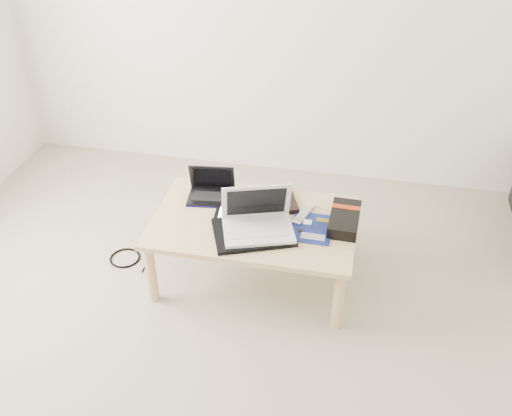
% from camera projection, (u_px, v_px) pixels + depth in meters
% --- Properties ---
extents(ground, '(4.00, 4.00, 0.00)m').
position_uv_depth(ground, '(218.00, 380.00, 2.70)').
color(ground, '#BBAD98').
rests_on(ground, ground).
extents(room_shell, '(4.20, 4.20, 2.70)m').
position_uv_depth(room_shell, '(197.00, 26.00, 1.75)').
color(room_shell, white).
rests_on(room_shell, ground).
extents(coffee_table, '(1.10, 0.70, 0.40)m').
position_uv_depth(coffee_table, '(254.00, 227.00, 3.11)').
color(coffee_table, '#DCB284').
rests_on(coffee_table, ground).
extents(book, '(0.38, 0.35, 0.03)m').
position_uv_depth(book, '(268.00, 201.00, 3.21)').
color(book, black).
rests_on(book, coffee_table).
extents(netbook, '(0.28, 0.22, 0.19)m').
position_uv_depth(netbook, '(211.00, 191.00, 3.25)').
color(netbook, black).
rests_on(netbook, coffee_table).
extents(tablet, '(0.25, 0.20, 0.01)m').
position_uv_depth(tablet, '(236.00, 215.00, 3.12)').
color(tablet, black).
rests_on(tablet, coffee_table).
extents(remote, '(0.10, 0.21, 0.02)m').
position_uv_depth(remote, '(304.00, 214.00, 3.12)').
color(remote, silver).
rests_on(remote, coffee_table).
extents(neoprene_sleeve, '(0.49, 0.43, 0.02)m').
position_uv_depth(neoprene_sleeve, '(253.00, 232.00, 2.98)').
color(neoprene_sleeve, black).
rests_on(neoprene_sleeve, coffee_table).
extents(white_laptop, '(0.42, 0.36, 0.25)m').
position_uv_depth(white_laptop, '(258.00, 220.00, 2.96)').
color(white_laptop, silver).
rests_on(white_laptop, neoprene_sleeve).
extents(motherboard, '(0.22, 0.27, 0.01)m').
position_uv_depth(motherboard, '(312.00, 228.00, 3.02)').
color(motherboard, '#0D1D54').
rests_on(motherboard, coffee_table).
extents(gpu_box, '(0.16, 0.31, 0.07)m').
position_uv_depth(gpu_box, '(344.00, 219.00, 3.04)').
color(gpu_box, black).
rests_on(gpu_box, coffee_table).
extents(cable_coil, '(0.11, 0.11, 0.01)m').
position_uv_depth(cable_coil, '(240.00, 226.00, 3.03)').
color(cable_coil, black).
rests_on(cable_coil, coffee_table).
extents(floor_cable_coil, '(0.24, 0.24, 0.01)m').
position_uv_depth(floor_cable_coil, '(125.00, 258.00, 3.44)').
color(floor_cable_coil, black).
rests_on(floor_cable_coil, ground).
extents(floor_cable_trail, '(0.03, 0.37, 0.01)m').
position_uv_depth(floor_cable_trail, '(152.00, 252.00, 3.48)').
color(floor_cable_trail, black).
rests_on(floor_cable_trail, ground).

